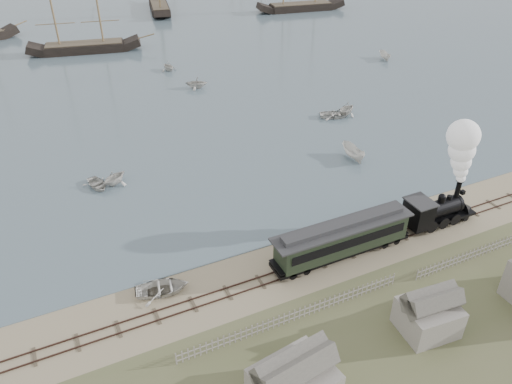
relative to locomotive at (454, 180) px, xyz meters
name	(u,v)px	position (x,y,z in m)	size (l,w,h in m)	color
ground	(319,246)	(-13.24, 2.00, -4.74)	(600.00, 600.00, 0.00)	tan
rail_track	(331,258)	(-13.24, 0.00, -4.70)	(120.00, 1.80, 0.16)	#39251F
picket_fence_west	(295,321)	(-19.74, -5.00, -4.74)	(19.00, 0.10, 1.20)	gray
picket_fence_east	(481,256)	(-0.74, -5.50, -4.74)	(15.00, 0.10, 1.20)	gray
shed_mid	(425,329)	(-11.24, -10.00, -4.74)	(4.00, 3.50, 3.60)	gray
locomotive	(454,180)	(0.00, 0.00, 0.00)	(8.27, 3.09, 10.31)	black
passenger_coach	(342,238)	(-12.24, 0.00, -2.68)	(13.42, 2.59, 3.26)	black
beached_dinghy	(162,288)	(-28.06, 2.42, -4.29)	(4.40, 3.14, 0.91)	beige
rowboat_0	(97,184)	(-29.85, 21.13, -4.32)	(3.48, 2.49, 0.72)	beige
rowboat_1	(114,177)	(-27.96, 21.01, -3.84)	(3.20, 2.76, 1.69)	beige
rowboat_2	(353,153)	(-0.90, 14.54, -3.91)	(4.01, 1.51, 1.55)	beige
rowboat_3	(335,114)	(3.68, 25.51, -4.25)	(4.21, 3.00, 0.87)	beige
rowboat_4	(346,108)	(5.72, 25.67, -3.78)	(3.44, 2.97, 1.81)	beige
rowboat_5	(385,56)	(25.98, 43.20, -4.00)	(3.52, 1.32, 1.36)	beige
rowboat_7	(168,66)	(-11.58, 54.32, -3.88)	(3.05, 2.63, 1.60)	beige
rowboat_8	(196,82)	(-9.98, 44.48, -3.76)	(3.49, 3.01, 1.84)	beige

